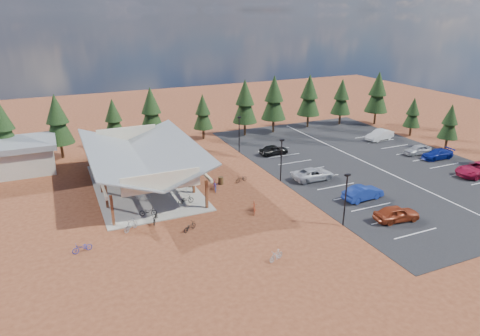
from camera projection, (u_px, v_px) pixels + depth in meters
ground at (249, 195)px, 46.64m from camera, size 140.00×140.00×0.00m
asphalt_lot at (367, 163)px, 56.26m from camera, size 27.00×44.00×0.04m
concrete_pad at (144, 186)px, 48.80m from camera, size 10.60×18.60×0.10m
bike_pavilion at (141, 155)px, 47.49m from camera, size 11.65×19.40×4.97m
outbuilding at (9, 157)px, 52.20m from camera, size 11.00×7.00×3.90m
lamp_post_0 at (346, 196)px, 38.94m from camera, size 0.50×0.25×5.14m
lamp_post_1 at (281, 157)px, 49.23m from camera, size 0.50×0.25×5.14m
lamp_post_2 at (239, 132)px, 59.51m from camera, size 0.50×0.25×5.14m
trash_bin_0 at (190, 184)px, 48.42m from camera, size 0.60×0.60×0.90m
trash_bin_1 at (221, 181)px, 49.26m from camera, size 0.60×0.60×0.90m
pine_0 at (2, 126)px, 53.57m from camera, size 3.68×3.68×8.56m
pine_1 at (57, 120)px, 56.35m from camera, size 3.76×3.76×8.76m
pine_2 at (113, 118)px, 60.74m from camera, size 3.13×3.13×7.29m
pine_3 at (151, 110)px, 62.06m from camera, size 3.71×3.71×8.65m
pine_4 at (203, 112)px, 65.39m from camera, size 3.02×3.02×7.04m
pine_5 at (245, 102)px, 66.79m from camera, size 3.86×3.86×8.99m
pine_6 at (274, 98)px, 68.48m from camera, size 4.00×4.00×9.31m
pine_7 at (309, 95)px, 71.69m from camera, size 3.87×3.87×9.00m
pine_8 at (342, 97)px, 73.66m from camera, size 3.44×3.44×8.00m
pine_11 at (450, 122)px, 60.76m from camera, size 2.82×2.82×6.56m
pine_12 at (413, 113)px, 67.34m from camera, size 2.64×2.64×6.16m
pine_13 at (378, 92)px, 73.62m from camera, size 3.95×3.95×9.19m
bike_0 at (148, 212)px, 41.48m from camera, size 1.79×1.04×0.89m
bike_1 at (142, 195)px, 45.05m from camera, size 1.65×0.90×0.95m
bike_2 at (112, 177)px, 49.86m from camera, size 1.96×0.81×1.01m
bike_3 at (125, 166)px, 53.28m from camera, size 1.72×0.69×1.01m
bike_4 at (186, 200)px, 44.11m from camera, size 1.69×0.67×0.87m
bike_5 at (168, 187)px, 47.07m from camera, size 1.58×0.51×0.94m
bike_6 at (162, 173)px, 51.25m from camera, size 1.67×0.59×0.87m
bike_7 at (157, 163)px, 54.29m from camera, size 1.82×1.00×1.05m
bike_8 at (155, 218)px, 40.35m from camera, size 1.31×2.00×0.99m
bike_9 at (131, 225)px, 38.86m from camera, size 1.74×1.52×1.09m
bike_10 at (82, 248)px, 35.40m from camera, size 1.73×0.90×0.87m
bike_11 at (254, 207)px, 42.38m from camera, size 1.22×1.90×1.11m
bike_12 at (190, 227)px, 38.88m from camera, size 1.63×1.28×0.82m
bike_13 at (276, 256)px, 34.20m from camera, size 1.58×0.94×0.92m
bike_14 at (215, 186)px, 47.57m from camera, size 1.19×1.94×0.96m
bike_15 at (214, 184)px, 48.26m from camera, size 0.94×1.70×0.98m
bike_16 at (241, 179)px, 49.90m from camera, size 1.70×0.98×0.84m
car_0 at (397, 213)px, 40.53m from camera, size 4.59×2.31×1.50m
car_1 at (363, 193)px, 45.08m from camera, size 4.77×2.03×1.53m
car_2 at (313, 174)px, 50.40m from camera, size 5.10×2.46×1.40m
car_4 at (274, 150)px, 59.21m from camera, size 4.13×1.79×1.39m
car_6 at (479, 169)px, 51.64m from camera, size 6.00×2.97×1.64m
car_7 at (437, 154)px, 57.50m from camera, size 4.64×2.04×1.32m
car_8 at (417, 150)px, 59.30m from camera, size 4.04×1.78×1.35m
car_9 at (380, 135)px, 65.89m from camera, size 5.07×2.55×1.60m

